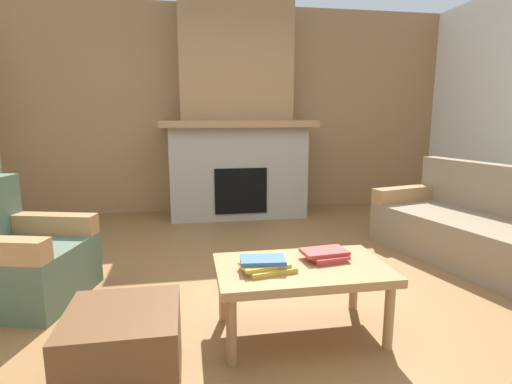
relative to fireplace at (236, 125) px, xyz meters
The scene contains 9 objects.
ground 2.87m from the fireplace, 90.00° to the right, with size 9.00×9.00×0.00m, color brown.
wall_back_wood_panel 0.42m from the fireplace, 90.00° to the left, with size 6.00×0.12×2.70m, color #997047.
fireplace is the anchor object (origin of this frame).
couch 2.99m from the fireplace, 48.17° to the right, with size 1.25×1.95×0.85m.
armchair 3.04m from the fireplace, 129.12° to the right, with size 0.93×0.93×0.85m.
coffee_table 3.14m from the fireplace, 90.06° to the right, with size 1.00×0.60×0.43m.
ottoman 3.65m from the fireplace, 105.93° to the right, with size 0.52×0.52×0.40m, color brown.
book_stack_near_edge 3.17m from the fireplace, 94.11° to the right, with size 0.32×0.24×0.07m.
book_stack_center 3.06m from the fireplace, 86.78° to the right, with size 0.29×0.22×0.06m.
Camera 1 is at (-0.65, -2.57, 1.29)m, focal length 28.31 mm.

